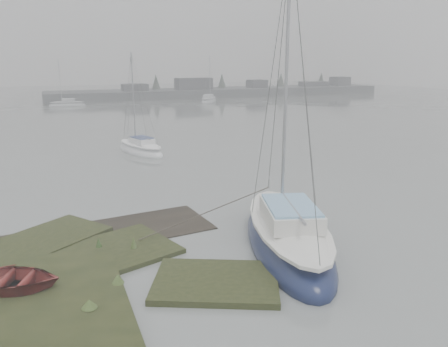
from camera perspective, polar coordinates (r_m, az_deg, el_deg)
ground at (r=41.62m, az=-17.01°, el=5.37°), size 160.00×160.00×0.00m
far_shoreline at (r=79.14m, az=0.60°, el=10.70°), size 60.00×8.00×4.15m
sailboat_main at (r=15.15m, az=8.27°, el=-8.38°), size 4.59×7.98×10.71m
sailboat_white at (r=30.69m, az=-10.83°, el=3.09°), size 3.19×5.41×7.25m
sailboat_far_b at (r=67.59m, az=-2.00°, el=9.50°), size 4.62×5.35×7.57m
sailboat_far_c at (r=65.05m, az=-19.81°, el=8.45°), size 5.01×1.97×6.92m
dinghy at (r=13.36m, az=-26.23°, el=-12.29°), size 3.27×2.87×0.56m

